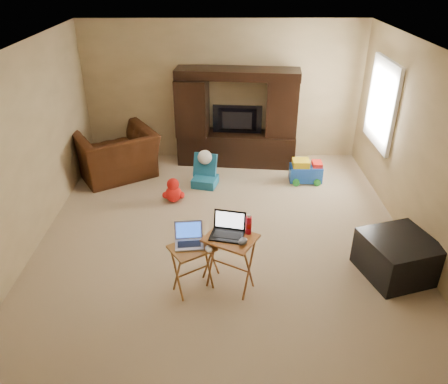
{
  "coord_description": "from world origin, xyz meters",
  "views": [
    {
      "loc": [
        -0.02,
        -5.03,
        3.45
      ],
      "look_at": [
        0.0,
        -0.2,
        0.8
      ],
      "focal_mm": 35.0,
      "sensor_mm": 36.0,
      "label": 1
    }
  ],
  "objects_px": {
    "plush_toy": "(173,190)",
    "mouse_left": "(209,249)",
    "push_toy": "(306,171)",
    "tray_table_right": "(230,262)",
    "laptop_right": "(227,227)",
    "tray_table_left": "(193,268)",
    "ottoman": "(397,256)",
    "laptop_left": "(189,237)",
    "television": "(237,121)",
    "child_rocker": "(205,171)",
    "mouse_right": "(243,241)",
    "entertainment_center": "(237,118)",
    "water_bottle": "(249,225)",
    "recliner": "(116,155)"
  },
  "relations": [
    {
      "from": "television",
      "to": "laptop_right",
      "type": "distance_m",
      "value": 3.42
    },
    {
      "from": "laptop_right",
      "to": "mouse_right",
      "type": "bearing_deg",
      "value": -26.47
    },
    {
      "from": "mouse_right",
      "to": "television",
      "type": "bearing_deg",
      "value": 89.28
    },
    {
      "from": "laptop_left",
      "to": "push_toy",
      "type": "bearing_deg",
      "value": 51.0
    },
    {
      "from": "television",
      "to": "mouse_left",
      "type": "relative_size",
      "value": 7.27
    },
    {
      "from": "recliner",
      "to": "laptop_right",
      "type": "xyz_separation_m",
      "value": [
        1.87,
        -2.89,
        0.41
      ]
    },
    {
      "from": "entertainment_center",
      "to": "laptop_right",
      "type": "relative_size",
      "value": 5.83
    },
    {
      "from": "water_bottle",
      "to": "tray_table_left",
      "type": "bearing_deg",
      "value": -168.76
    },
    {
      "from": "entertainment_center",
      "to": "tray_table_right",
      "type": "distance_m",
      "value": 3.52
    },
    {
      "from": "plush_toy",
      "to": "mouse_left",
      "type": "height_order",
      "value": "mouse_left"
    },
    {
      "from": "entertainment_center",
      "to": "mouse_left",
      "type": "height_order",
      "value": "entertainment_center"
    },
    {
      "from": "tray_table_right",
      "to": "water_bottle",
      "type": "distance_m",
      "value": 0.5
    },
    {
      "from": "child_rocker",
      "to": "laptop_right",
      "type": "bearing_deg",
      "value": -67.78
    },
    {
      "from": "tray_table_left",
      "to": "mouse_left",
      "type": "relative_size",
      "value": 4.92
    },
    {
      "from": "push_toy",
      "to": "tray_table_right",
      "type": "distance_m",
      "value": 3.0
    },
    {
      "from": "child_rocker",
      "to": "mouse_right",
      "type": "distance_m",
      "value": 2.76
    },
    {
      "from": "ottoman",
      "to": "mouse_right",
      "type": "height_order",
      "value": "mouse_right"
    },
    {
      "from": "plush_toy",
      "to": "laptop_right",
      "type": "bearing_deg",
      "value": -67.72
    },
    {
      "from": "plush_toy",
      "to": "tray_table_left",
      "type": "distance_m",
      "value": 2.11
    },
    {
      "from": "mouse_right",
      "to": "tray_table_left",
      "type": "bearing_deg",
      "value": 172.37
    },
    {
      "from": "tray_table_left",
      "to": "mouse_left",
      "type": "bearing_deg",
      "value": -52.75
    },
    {
      "from": "push_toy",
      "to": "laptop_right",
      "type": "height_order",
      "value": "laptop_right"
    },
    {
      "from": "child_rocker",
      "to": "laptop_left",
      "type": "distance_m",
      "value": 2.61
    },
    {
      "from": "child_rocker",
      "to": "laptop_left",
      "type": "relative_size",
      "value": 1.66
    },
    {
      "from": "laptop_left",
      "to": "mouse_right",
      "type": "xyz_separation_m",
      "value": [
        0.59,
        -0.1,
        0.01
      ]
    },
    {
      "from": "ottoman",
      "to": "mouse_left",
      "type": "distance_m",
      "value": 2.31
    },
    {
      "from": "child_rocker",
      "to": "push_toy",
      "type": "relative_size",
      "value": 0.94
    },
    {
      "from": "entertainment_center",
      "to": "recliner",
      "type": "distance_m",
      "value": 2.21
    },
    {
      "from": "child_rocker",
      "to": "push_toy",
      "type": "xyz_separation_m",
      "value": [
        1.71,
        0.13,
        -0.05
      ]
    },
    {
      "from": "television",
      "to": "laptop_left",
      "type": "distance_m",
      "value": 3.51
    },
    {
      "from": "laptop_right",
      "to": "tray_table_left",
      "type": "bearing_deg",
      "value": -157.5
    },
    {
      "from": "tray_table_right",
      "to": "ottoman",
      "type": "bearing_deg",
      "value": 36.54
    },
    {
      "from": "entertainment_center",
      "to": "laptop_right",
      "type": "distance_m",
      "value": 3.46
    },
    {
      "from": "recliner",
      "to": "laptop_right",
      "type": "distance_m",
      "value": 3.47
    },
    {
      "from": "television",
      "to": "laptop_right",
      "type": "xyz_separation_m",
      "value": [
        -0.21,
        -3.41,
        -0.02
      ]
    },
    {
      "from": "mouse_left",
      "to": "tray_table_right",
      "type": "bearing_deg",
      "value": 25.69
    },
    {
      "from": "television",
      "to": "mouse_right",
      "type": "relative_size",
      "value": 6.24
    },
    {
      "from": "entertainment_center",
      "to": "mouse_left",
      "type": "relative_size",
      "value": 17.5
    },
    {
      "from": "ottoman",
      "to": "laptop_right",
      "type": "height_order",
      "value": "laptop_right"
    },
    {
      "from": "mouse_left",
      "to": "mouse_right",
      "type": "height_order",
      "value": "mouse_right"
    },
    {
      "from": "entertainment_center",
      "to": "mouse_left",
      "type": "bearing_deg",
      "value": -90.42
    },
    {
      "from": "ottoman",
      "to": "plush_toy",
      "type": "bearing_deg",
      "value": 148.24
    },
    {
      "from": "push_toy",
      "to": "child_rocker",
      "type": "bearing_deg",
      "value": -173.67
    },
    {
      "from": "entertainment_center",
      "to": "mouse_right",
      "type": "xyz_separation_m",
      "value": [
        -0.04,
        -3.6,
        -0.14
      ]
    },
    {
      "from": "child_rocker",
      "to": "mouse_right",
      "type": "height_order",
      "value": "mouse_right"
    },
    {
      "from": "entertainment_center",
      "to": "laptop_left",
      "type": "xyz_separation_m",
      "value": [
        -0.63,
        -3.49,
        -0.15
      ]
    },
    {
      "from": "television",
      "to": "water_bottle",
      "type": "distance_m",
      "value": 3.35
    },
    {
      "from": "plush_toy",
      "to": "mouse_left",
      "type": "xyz_separation_m",
      "value": [
        0.62,
        -2.13,
        0.42
      ]
    },
    {
      "from": "child_rocker",
      "to": "plush_toy",
      "type": "bearing_deg",
      "value": -116.91
    },
    {
      "from": "mouse_left",
      "to": "laptop_left",
      "type": "bearing_deg",
      "value": 155.56
    }
  ]
}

